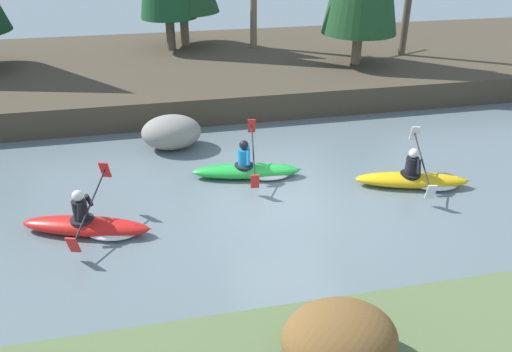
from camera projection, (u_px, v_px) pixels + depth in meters
The scene contains 7 objects.
ground_plane at pixel (287, 205), 11.38m from camera, with size 90.00×90.00×0.00m, color slate.
riverbank_far at pixel (221, 67), 19.97m from camera, with size 44.00×10.13×0.88m.
shrub_clump_third at pixel (339, 338), 6.41m from camera, with size 1.53×1.27×0.83m.
kayaker_lead at pixel (416, 179), 12.07m from camera, with size 2.78×2.05×1.20m.
kayaker_middle at pixel (251, 170), 12.51m from camera, with size 2.80×2.07×1.20m.
kayaker_trailing at pixel (91, 225), 10.29m from camera, with size 2.76×2.03×1.20m.
boulder_midstream at pixel (171, 132), 13.97m from camera, with size 1.66×1.30×0.94m.
Camera 1 is at (-2.72, -9.40, 5.89)m, focal length 35.00 mm.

